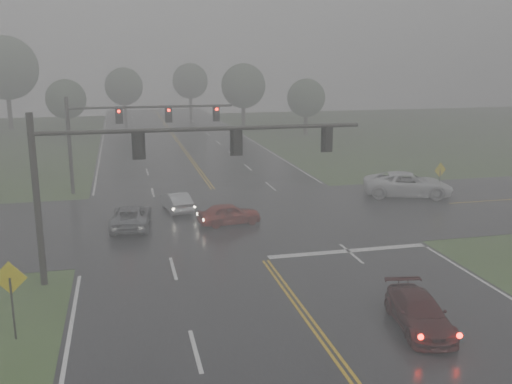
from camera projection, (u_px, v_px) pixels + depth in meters
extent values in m
cube|color=black|center=(240.00, 227.00, 33.61)|extent=(18.00, 160.00, 0.02)
cube|color=black|center=(234.00, 218.00, 35.50)|extent=(120.00, 14.00, 0.02)
cube|color=silver|center=(348.00, 251.00, 29.32)|extent=(8.50, 0.50, 0.01)
imported|color=#35090A|center=(418.00, 328.00, 21.00)|extent=(2.38, 4.43, 1.22)
imported|color=maroon|center=(229.00, 224.00, 34.09)|extent=(3.91, 1.97, 1.28)
imported|color=#B2B6BB|center=(177.00, 211.00, 37.09)|extent=(1.95, 3.94, 1.24)
imported|color=slate|center=(132.00, 227.00, 33.46)|extent=(2.65, 4.90, 1.31)
imported|color=silver|center=(407.00, 196.00, 41.00)|extent=(6.82, 4.71, 1.73)
cylinder|color=black|center=(37.00, 201.00, 24.23)|extent=(0.29, 0.29, 7.53)
cylinder|color=black|center=(31.00, 133.00, 23.56)|extent=(0.19, 0.19, 0.84)
cylinder|color=black|center=(205.00, 129.00, 25.21)|extent=(14.51, 0.19, 0.19)
cube|color=black|center=(139.00, 145.00, 24.70)|extent=(0.36, 0.29, 1.10)
cube|color=black|center=(139.00, 145.00, 24.86)|extent=(0.58, 0.03, 1.31)
cube|color=black|center=(237.00, 142.00, 25.68)|extent=(0.36, 0.29, 1.10)
cube|color=black|center=(236.00, 141.00, 25.84)|extent=(0.58, 0.03, 1.31)
cube|color=black|center=(328.00, 139.00, 26.67)|extent=(0.36, 0.29, 1.10)
cube|color=black|center=(327.00, 138.00, 26.82)|extent=(0.58, 0.03, 1.31)
cylinder|color=black|center=(70.00, 146.00, 40.98)|extent=(0.27, 0.27, 7.04)
cylinder|color=black|center=(67.00, 108.00, 40.35)|extent=(0.18, 0.18, 0.78)
cylinder|color=black|center=(152.00, 107.00, 41.71)|extent=(11.93, 0.18, 0.18)
cube|color=black|center=(119.00, 116.00, 41.30)|extent=(0.33, 0.27, 1.03)
cube|color=black|center=(119.00, 115.00, 41.45)|extent=(0.54, 0.03, 1.22)
cylinder|color=#FF0C05|center=(119.00, 111.00, 41.08)|extent=(0.22, 0.06, 0.22)
cube|color=black|center=(169.00, 115.00, 42.11)|extent=(0.33, 0.27, 1.03)
cube|color=black|center=(169.00, 114.00, 42.26)|extent=(0.54, 0.03, 1.22)
cylinder|color=#FF0C05|center=(169.00, 110.00, 41.89)|extent=(0.22, 0.06, 0.22)
cube|color=black|center=(217.00, 113.00, 42.92)|extent=(0.33, 0.27, 1.03)
cube|color=black|center=(216.00, 113.00, 43.07)|extent=(0.54, 0.03, 1.22)
cylinder|color=#FF0C05|center=(217.00, 109.00, 42.70)|extent=(0.22, 0.06, 0.22)
cylinder|color=black|center=(13.00, 309.00, 19.93)|extent=(0.08, 0.08, 2.30)
cube|color=yellow|center=(10.00, 278.00, 19.70)|extent=(1.19, 0.28, 1.21)
cylinder|color=black|center=(439.00, 184.00, 40.49)|extent=(0.07, 0.07, 1.98)
cube|color=yellow|center=(440.00, 170.00, 40.29)|extent=(1.02, 0.28, 1.04)
cylinder|color=#2E261E|center=(68.00, 126.00, 70.97)|extent=(0.53, 0.53, 2.76)
sphere|color=#3D5237|center=(66.00, 99.00, 70.20)|extent=(4.91, 4.91, 4.91)
cylinder|color=#2E261E|center=(243.00, 116.00, 79.61)|extent=(0.57, 0.57, 3.45)
sphere|color=#3D5237|center=(243.00, 86.00, 78.64)|extent=(6.13, 6.13, 6.13)
cylinder|color=#2E261E|center=(125.00, 112.00, 86.92)|extent=(0.49, 0.49, 3.20)
sphere|color=#3D5237|center=(124.00, 86.00, 86.02)|extent=(5.68, 5.68, 5.68)
cylinder|color=#2E261E|center=(306.00, 124.00, 73.45)|extent=(0.54, 0.54, 2.75)
sphere|color=#3D5237|center=(306.00, 98.00, 72.67)|extent=(4.89, 4.89, 4.89)
cylinder|color=#2E261E|center=(10.00, 112.00, 78.64)|extent=(0.62, 0.62, 4.86)
sphere|color=#3D5237|center=(6.00, 68.00, 77.27)|extent=(8.65, 8.65, 8.65)
cylinder|color=#2E261E|center=(191.00, 105.00, 98.13)|extent=(0.56, 0.56, 3.41)
sphere|color=#3D5237|center=(190.00, 81.00, 97.17)|extent=(6.06, 6.06, 6.06)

